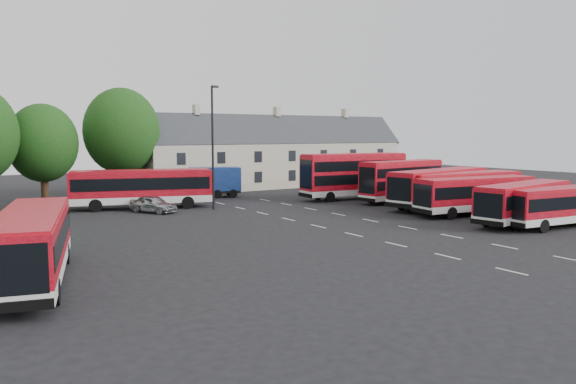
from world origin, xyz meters
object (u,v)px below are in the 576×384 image
bus_dd_south (402,178)px  box_truck (206,181)px  silver_car (153,204)px  bus_row_a (563,203)px  bus_west (32,241)px  lamppost (213,144)px

bus_dd_south → box_truck: bus_dd_south is taller
box_truck → silver_car: (-8.60, -7.77, -1.04)m
bus_row_a → box_truck: size_ratio=1.38×
bus_row_a → bus_west: size_ratio=0.88×
bus_dd_south → silver_car: bus_dd_south is taller
bus_row_a → bus_west: bus_west is taller
bus_dd_south → silver_car: size_ratio=2.32×
silver_car → lamppost: 7.33m
bus_west → bus_dd_south: bearing=-55.4°
bus_row_a → bus_west: (-34.62, 4.29, 0.24)m
bus_row_a → box_truck: box_truck is taller
box_truck → lamppost: (-3.42, -8.82, 4.04)m
bus_row_a → lamppost: size_ratio=0.96×
bus_dd_south → silver_car: 23.98m
bus_row_a → lamppost: (-17.01, 22.30, 4.07)m
bus_dd_south → lamppost: lamppost is taller
box_truck → bus_west: bearing=-111.2°
bus_west → silver_car: bearing=-18.5°
box_truck → lamppost: 10.29m
bus_west → silver_car: size_ratio=2.75×
bus_row_a → bus_dd_south: bus_dd_south is taller
bus_west → lamppost: (17.61, 18.01, 3.84)m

